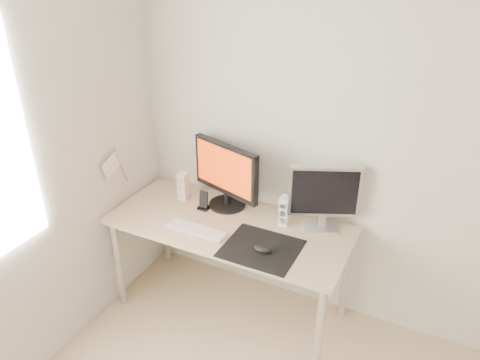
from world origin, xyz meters
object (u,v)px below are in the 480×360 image
(second_monitor, at_px, (324,195))
(speaker_right, at_px, (285,211))
(mouse, at_px, (262,249))
(phone_dock, at_px, (204,204))
(desk, at_px, (229,233))
(keyboard, at_px, (196,230))
(speaker_left, at_px, (184,186))
(main_monitor, at_px, (226,173))

(second_monitor, height_order, speaker_right, second_monitor)
(mouse, height_order, speaker_right, speaker_right)
(speaker_right, height_order, phone_dock, speaker_right)
(desk, bearing_deg, second_monitor, 22.00)
(desk, distance_m, keyboard, 0.24)
(mouse, bearing_deg, speaker_left, 155.97)
(speaker_right, bearing_deg, keyboard, -145.44)
(desk, bearing_deg, keyboard, -130.82)
(second_monitor, xyz_separation_m, phone_dock, (-0.80, -0.14, -0.20))
(desk, bearing_deg, mouse, -30.76)
(main_monitor, xyz_separation_m, second_monitor, (0.68, 0.03, -0.01))
(speaker_right, bearing_deg, desk, -154.57)
(second_monitor, distance_m, speaker_right, 0.28)
(mouse, xyz_separation_m, speaker_right, (0.00, 0.35, 0.08))
(desk, relative_size, main_monitor, 2.97)
(second_monitor, relative_size, speaker_right, 2.16)
(speaker_left, bearing_deg, main_monitor, 7.76)
(speaker_left, distance_m, speaker_right, 0.77)
(main_monitor, relative_size, speaker_right, 2.68)
(speaker_left, bearing_deg, second_monitor, 4.32)
(main_monitor, xyz_separation_m, phone_dock, (-0.12, -0.11, -0.21))
(speaker_left, bearing_deg, mouse, -24.03)
(mouse, height_order, second_monitor, second_monitor)
(speaker_left, relative_size, speaker_right, 1.00)
(second_monitor, height_order, speaker_left, second_monitor)
(main_monitor, relative_size, second_monitor, 1.24)
(speaker_left, relative_size, keyboard, 0.48)
(mouse, xyz_separation_m, desk, (-0.32, 0.19, -0.10))
(mouse, distance_m, main_monitor, 0.63)
(second_monitor, bearing_deg, keyboard, -150.63)
(keyboard, bearing_deg, main_monitor, 85.82)
(speaker_right, relative_size, phone_dock, 1.46)
(phone_dock, bearing_deg, desk, -19.55)
(mouse, bearing_deg, desk, 149.24)
(mouse, bearing_deg, keyboard, 177.46)
(speaker_right, xyz_separation_m, phone_dock, (-0.57, -0.07, -0.06))
(mouse, distance_m, phone_dock, 0.63)
(main_monitor, bearing_deg, phone_dock, -138.50)
(main_monitor, height_order, phone_dock, main_monitor)
(desk, height_order, main_monitor, main_monitor)
(second_monitor, xyz_separation_m, speaker_right, (-0.23, -0.07, -0.14))
(desk, bearing_deg, speaker_left, 161.39)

